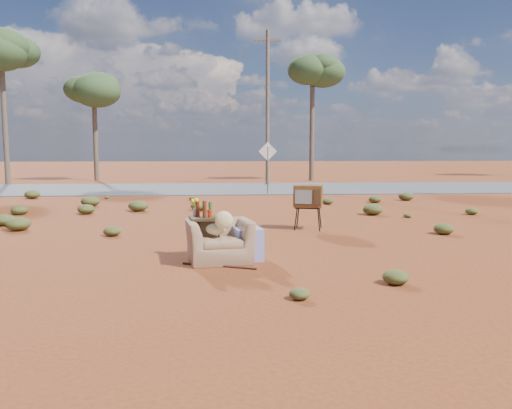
{
  "coord_description": "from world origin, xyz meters",
  "views": [
    {
      "loc": [
        -0.45,
        -8.88,
        1.89
      ],
      "look_at": [
        0.23,
        0.91,
        0.8
      ],
      "focal_mm": 35.0,
      "sensor_mm": 36.0,
      "label": 1
    }
  ],
  "objects": [
    {
      "name": "road_sign",
      "position": [
        1.5,
        12.0,
        1.5
      ],
      "size": [
        0.78,
        0.06,
        2.19
      ],
      "color": "brown",
      "rests_on": "ground"
    },
    {
      "name": "scrub_patch",
      "position": [
        -0.82,
        4.41,
        0.14
      ],
      "size": [
        17.49,
        8.07,
        0.33
      ],
      "color": "#4F5625",
      "rests_on": "ground"
    },
    {
      "name": "side_table",
      "position": [
        -0.77,
        -0.33,
        0.76
      ],
      "size": [
        0.58,
        0.58,
        1.03
      ],
      "rotation": [
        0.0,
        0.0,
        0.15
      ],
      "color": "#3A2915",
      "rests_on": "ground"
    },
    {
      "name": "rusty_bar",
      "position": [
        -0.5,
        -0.97,
        0.02
      ],
      "size": [
        1.2,
        0.51,
        0.03
      ],
      "primitive_type": "cylinder",
      "rotation": [
        0.0,
        1.57,
        -0.38
      ],
      "color": "#542516",
      "rests_on": "ground"
    },
    {
      "name": "highway",
      "position": [
        0.0,
        15.0,
        0.02
      ],
      "size": [
        140.0,
        7.0,
        0.04
      ],
      "primitive_type": "cube",
      "color": "#565659",
      "rests_on": "ground"
    },
    {
      "name": "tv_unit",
      "position": [
        1.59,
        2.67,
        0.78
      ],
      "size": [
        0.77,
        0.68,
        1.05
      ],
      "rotation": [
        0.0,
        0.0,
        -0.27
      ],
      "color": "black",
      "rests_on": "ground"
    },
    {
      "name": "eucalyptus_center",
      "position": [
        5.0,
        21.0,
        6.43
      ],
      "size": [
        3.2,
        3.2,
        7.6
      ],
      "color": "brown",
      "rests_on": "ground"
    },
    {
      "name": "eucalyptus_left",
      "position": [
        -12.0,
        19.0,
        6.92
      ],
      "size": [
        3.2,
        3.2,
        8.1
      ],
      "color": "brown",
      "rests_on": "ground"
    },
    {
      "name": "armchair",
      "position": [
        -0.41,
        -0.52,
        0.44
      ],
      "size": [
        1.35,
        1.0,
        0.94
      ],
      "rotation": [
        0.0,
        0.0,
        0.17
      ],
      "color": "#916E4F",
      "rests_on": "ground"
    },
    {
      "name": "utility_pole_center",
      "position": [
        2.0,
        17.5,
        4.15
      ],
      "size": [
        1.4,
        0.2,
        8.0
      ],
      "color": "brown",
      "rests_on": "ground"
    },
    {
      "name": "ground",
      "position": [
        0.0,
        0.0,
        0.0
      ],
      "size": [
        140.0,
        140.0,
        0.0
      ],
      "primitive_type": "plane",
      "color": "brown",
      "rests_on": "ground"
    },
    {
      "name": "eucalyptus_near_left",
      "position": [
        -8.0,
        22.0,
        5.45
      ],
      "size": [
        3.2,
        3.2,
        6.6
      ],
      "color": "brown",
      "rests_on": "ground"
    }
  ]
}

